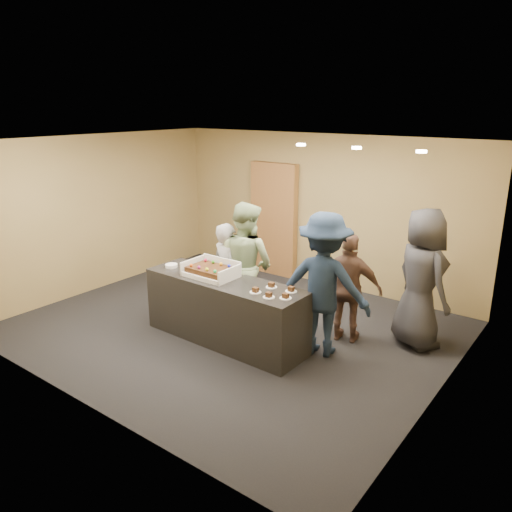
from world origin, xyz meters
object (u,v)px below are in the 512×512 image
person_sage_man (246,265)px  sheet_cake (211,269)px  person_navy_man (324,285)px  serving_counter (225,310)px  plate_stack (171,266)px  person_dark_suit (421,279)px  person_server_grey (227,275)px  storage_cabinet (274,220)px  cake_box (212,272)px  person_brown_extra (349,288)px

person_sage_man → sheet_cake: bearing=81.8°
person_navy_man → serving_counter: bearing=10.0°
person_sage_man → person_navy_man: (1.36, -0.10, 0.02)m
sheet_cake → person_sage_man: size_ratio=0.32×
plate_stack → person_dark_suit: size_ratio=0.09×
person_server_grey → person_dark_suit: (2.50, 1.04, 0.18)m
storage_cabinet → person_sage_man: storage_cabinet is taller
sheet_cake → person_navy_man: size_ratio=0.32×
storage_cabinet → sheet_cake: (0.88, -2.78, -0.07)m
sheet_cake → person_sage_man: bearing=77.9°
serving_counter → cake_box: size_ratio=3.39×
serving_counter → person_server_grey: 0.65m
person_dark_suit → serving_counter: bearing=70.0°
serving_counter → person_brown_extra: 1.73m
plate_stack → person_navy_man: size_ratio=0.09×
person_dark_suit → person_sage_man: bearing=56.6°
sheet_cake → person_sage_man: person_sage_man is taller
plate_stack → cake_box: bearing=6.0°
cake_box → storage_cabinet: bearing=107.7°
cake_box → sheet_cake: cake_box is taller
person_dark_suit → storage_cabinet: bearing=14.2°
serving_counter → person_navy_man: size_ratio=1.26×
sheet_cake → person_navy_man: 1.58m
serving_counter → sheet_cake: size_ratio=3.97×
sheet_cake → person_server_grey: bearing=100.3°
serving_counter → person_server_grey: person_server_grey is taller
cake_box → plate_stack: cake_box is taller
serving_counter → storage_cabinet: bearing=113.0°
person_server_grey → person_dark_suit: 2.72m
storage_cabinet → serving_counter: bearing=-68.0°
serving_counter → person_sage_man: bearing=101.4°
serving_counter → storage_cabinet: 3.06m
storage_cabinet → cake_box: (0.88, -2.75, -0.13)m
cake_box → person_sage_man: bearing=77.4°
cake_box → person_sage_man: person_sage_man is taller
plate_stack → person_navy_man: person_navy_man is taller
cake_box → person_navy_man: bearing=18.2°
sheet_cake → person_brown_extra: bearing=32.8°
person_server_grey → person_dark_suit: person_dark_suit is taller
sheet_cake → person_navy_man: (1.49, 0.52, -0.05)m
cake_box → sheet_cake: size_ratio=1.17×
person_sage_man → person_brown_extra: 1.53m
plate_stack → person_sage_man: person_sage_man is taller
storage_cabinet → person_navy_man: (2.37, -2.26, -0.12)m
cake_box → person_navy_man: (1.49, 0.49, 0.00)m
serving_counter → storage_cabinet: size_ratio=1.12×
person_brown_extra → person_dark_suit: person_dark_suit is taller
person_brown_extra → person_dark_suit: (0.82, 0.46, 0.19)m
person_brown_extra → person_dark_suit: bearing=-163.8°
plate_stack → person_brown_extra: 2.57m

